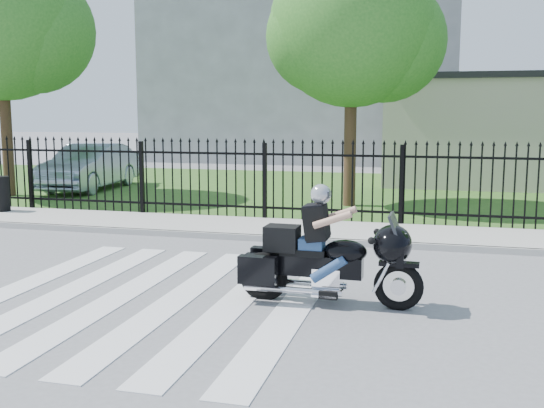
# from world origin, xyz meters

# --- Properties ---
(ground) EXTENTS (120.00, 120.00, 0.00)m
(ground) POSITION_xyz_m (0.00, 0.00, 0.00)
(ground) COLOR slate
(ground) RESTS_ON ground
(crosswalk) EXTENTS (5.00, 5.50, 0.01)m
(crosswalk) POSITION_xyz_m (0.00, 0.00, 0.01)
(crosswalk) COLOR silver
(crosswalk) RESTS_ON ground
(sidewalk) EXTENTS (40.00, 2.00, 0.12)m
(sidewalk) POSITION_xyz_m (0.00, 5.00, 0.06)
(sidewalk) COLOR #ADAAA3
(sidewalk) RESTS_ON ground
(curb) EXTENTS (40.00, 0.12, 0.12)m
(curb) POSITION_xyz_m (0.00, 4.00, 0.06)
(curb) COLOR #ADAAA3
(curb) RESTS_ON ground
(grass_strip) EXTENTS (40.00, 12.00, 0.02)m
(grass_strip) POSITION_xyz_m (0.00, 12.00, 0.01)
(grass_strip) COLOR #2A571E
(grass_strip) RESTS_ON ground
(iron_fence) EXTENTS (26.00, 0.04, 1.80)m
(iron_fence) POSITION_xyz_m (0.00, 6.00, 0.90)
(iron_fence) COLOR black
(iron_fence) RESTS_ON ground
(tree_left) EXTENTS (4.80, 4.80, 7.58)m
(tree_left) POSITION_xyz_m (-8.50, 8.50, 5.17)
(tree_left) COLOR #382316
(tree_left) RESTS_ON ground
(tree_mid) EXTENTS (4.20, 4.20, 6.78)m
(tree_mid) POSITION_xyz_m (1.50, 9.00, 4.67)
(tree_mid) COLOR #382316
(tree_mid) RESTS_ON ground
(building_low) EXTENTS (10.00, 6.00, 3.50)m
(building_low) POSITION_xyz_m (7.00, 16.00, 1.75)
(building_low) COLOR #BBAF9B
(building_low) RESTS_ON ground
(building_low_roof) EXTENTS (10.20, 6.20, 0.20)m
(building_low_roof) POSITION_xyz_m (7.00, 16.00, 3.60)
(building_low_roof) COLOR black
(building_low_roof) RESTS_ON building_low
(building_tall) EXTENTS (15.00, 10.00, 12.00)m
(building_tall) POSITION_xyz_m (-3.00, 26.00, 6.00)
(building_tall) COLOR #95989E
(building_tall) RESTS_ON ground
(motorcycle_rider) EXTENTS (2.43, 0.74, 1.61)m
(motorcycle_rider) POSITION_xyz_m (2.33, 0.34, 0.66)
(motorcycle_rider) COLOR black
(motorcycle_rider) RESTS_ON ground
(parked_car) EXTENTS (1.78, 4.47, 1.45)m
(parked_car) POSITION_xyz_m (-6.94, 10.38, 0.74)
(parked_car) COLOR #8F9EB4
(parked_car) RESTS_ON grass_strip
(litter_bin) EXTENTS (0.46, 0.46, 0.84)m
(litter_bin) POSITION_xyz_m (-6.35, 5.34, 0.54)
(litter_bin) COLOR black
(litter_bin) RESTS_ON sidewalk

